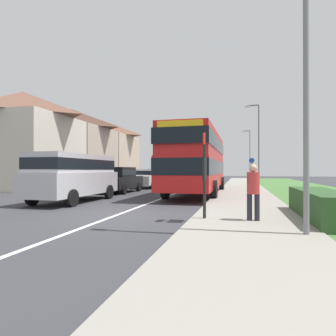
{
  "coord_description": "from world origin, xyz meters",
  "views": [
    {
      "loc": [
        3.99,
        -8.74,
        1.52
      ],
      "look_at": [
        0.59,
        4.59,
        1.6
      ],
      "focal_mm": 30.24,
      "sensor_mm": 36.0,
      "label": 1
    }
  ],
  "objects_px": {
    "street_lamp_far": "(249,151)",
    "bus_stop_sign": "(204,169)",
    "double_decker_bus": "(197,159)",
    "parked_car_white": "(146,177)",
    "cycle_route_sign": "(252,171)",
    "parked_car_blue": "(162,176)",
    "parked_car_black": "(119,179)",
    "street_lamp_mid": "(257,140)",
    "pedestrian_at_stop": "(253,189)",
    "street_lamp_near": "(301,46)",
    "parked_van_silver": "(75,174)"
  },
  "relations": [
    {
      "from": "double_decker_bus",
      "to": "street_lamp_near",
      "type": "distance_m",
      "value": 11.26
    },
    {
      "from": "pedestrian_at_stop",
      "to": "cycle_route_sign",
      "type": "relative_size",
      "value": 0.66
    },
    {
      "from": "double_decker_bus",
      "to": "parked_van_silver",
      "type": "relative_size",
      "value": 1.97
    },
    {
      "from": "double_decker_bus",
      "to": "street_lamp_near",
      "type": "height_order",
      "value": "street_lamp_near"
    },
    {
      "from": "parked_van_silver",
      "to": "bus_stop_sign",
      "type": "relative_size",
      "value": 2.08
    },
    {
      "from": "parked_car_black",
      "to": "street_lamp_mid",
      "type": "bearing_deg",
      "value": 36.75
    },
    {
      "from": "parked_car_white",
      "to": "street_lamp_mid",
      "type": "distance_m",
      "value": 9.63
    },
    {
      "from": "street_lamp_far",
      "to": "parked_car_white",
      "type": "bearing_deg",
      "value": -113.15
    },
    {
      "from": "street_lamp_mid",
      "to": "street_lamp_far",
      "type": "bearing_deg",
      "value": 90.22
    },
    {
      "from": "double_decker_bus",
      "to": "parked_van_silver",
      "type": "xyz_separation_m",
      "value": [
        -5.09,
        -5.2,
        -0.81
      ]
    },
    {
      "from": "parked_car_blue",
      "to": "parked_car_black",
      "type": "bearing_deg",
      "value": -90.29
    },
    {
      "from": "double_decker_bus",
      "to": "bus_stop_sign",
      "type": "height_order",
      "value": "double_decker_bus"
    },
    {
      "from": "parked_car_black",
      "to": "parked_car_blue",
      "type": "relative_size",
      "value": 0.95
    },
    {
      "from": "pedestrian_at_stop",
      "to": "street_lamp_mid",
      "type": "relative_size",
      "value": 0.24
    },
    {
      "from": "street_lamp_far",
      "to": "street_lamp_near",
      "type": "bearing_deg",
      "value": -90.03
    },
    {
      "from": "pedestrian_at_stop",
      "to": "parked_van_silver",
      "type": "bearing_deg",
      "value": 154.72
    },
    {
      "from": "double_decker_bus",
      "to": "street_lamp_mid",
      "type": "xyz_separation_m",
      "value": [
        3.89,
        7.05,
        1.82
      ]
    },
    {
      "from": "parked_car_blue",
      "to": "bus_stop_sign",
      "type": "bearing_deg",
      "value": -71.01
    },
    {
      "from": "parked_car_blue",
      "to": "cycle_route_sign",
      "type": "height_order",
      "value": "cycle_route_sign"
    },
    {
      "from": "bus_stop_sign",
      "to": "cycle_route_sign",
      "type": "distance_m",
      "value": 17.01
    },
    {
      "from": "parked_car_black",
      "to": "pedestrian_at_stop",
      "type": "height_order",
      "value": "parked_car_black"
    },
    {
      "from": "bus_stop_sign",
      "to": "street_lamp_mid",
      "type": "height_order",
      "value": "street_lamp_mid"
    },
    {
      "from": "parked_car_black",
      "to": "street_lamp_far",
      "type": "xyz_separation_m",
      "value": [
        9.04,
        25.6,
        3.25
      ]
    },
    {
      "from": "bus_stop_sign",
      "to": "double_decker_bus",
      "type": "bearing_deg",
      "value": 99.63
    },
    {
      "from": "pedestrian_at_stop",
      "to": "street_lamp_far",
      "type": "height_order",
      "value": "street_lamp_far"
    },
    {
      "from": "parked_van_silver",
      "to": "parked_car_blue",
      "type": "bearing_deg",
      "value": 90.29
    },
    {
      "from": "parked_car_blue",
      "to": "pedestrian_at_stop",
      "type": "height_order",
      "value": "pedestrian_at_stop"
    },
    {
      "from": "street_lamp_near",
      "to": "parked_car_white",
      "type": "bearing_deg",
      "value": 119.63
    },
    {
      "from": "parked_car_white",
      "to": "pedestrian_at_stop",
      "type": "distance_m",
      "value": 16.16
    },
    {
      "from": "parked_car_blue",
      "to": "pedestrian_at_stop",
      "type": "xyz_separation_m",
      "value": [
        8.03,
        -19.47,
        0.08
      ]
    },
    {
      "from": "pedestrian_at_stop",
      "to": "parked_car_black",
      "type": "bearing_deg",
      "value": 131.33
    },
    {
      "from": "parked_van_silver",
      "to": "parked_car_white",
      "type": "distance_m",
      "value": 10.35
    },
    {
      "from": "parked_van_silver",
      "to": "parked_car_black",
      "type": "distance_m",
      "value": 5.46
    },
    {
      "from": "double_decker_bus",
      "to": "parked_car_white",
      "type": "distance_m",
      "value": 7.31
    },
    {
      "from": "pedestrian_at_stop",
      "to": "street_lamp_mid",
      "type": "height_order",
      "value": "street_lamp_mid"
    },
    {
      "from": "pedestrian_at_stop",
      "to": "street_lamp_near",
      "type": "relative_size",
      "value": 0.23
    },
    {
      "from": "double_decker_bus",
      "to": "parked_van_silver",
      "type": "bearing_deg",
      "value": -134.41
    },
    {
      "from": "parked_car_white",
      "to": "cycle_route_sign",
      "type": "relative_size",
      "value": 1.64
    },
    {
      "from": "street_lamp_near",
      "to": "street_lamp_far",
      "type": "height_order",
      "value": "street_lamp_near"
    },
    {
      "from": "street_lamp_far",
      "to": "bus_stop_sign",
      "type": "bearing_deg",
      "value": -93.78
    },
    {
      "from": "parked_van_silver",
      "to": "parked_car_blue",
      "type": "relative_size",
      "value": 1.21
    },
    {
      "from": "parked_car_blue",
      "to": "street_lamp_mid",
      "type": "xyz_separation_m",
      "value": [
        9.06,
        -3.47,
        3.06
      ]
    },
    {
      "from": "parked_car_black",
      "to": "street_lamp_near",
      "type": "distance_m",
      "value": 14.33
    },
    {
      "from": "parked_car_blue",
      "to": "street_lamp_mid",
      "type": "relative_size",
      "value": 0.65
    },
    {
      "from": "double_decker_bus",
      "to": "street_lamp_far",
      "type": "distance_m",
      "value": 26.2
    },
    {
      "from": "street_lamp_far",
      "to": "double_decker_bus",
      "type": "bearing_deg",
      "value": -98.4
    },
    {
      "from": "cycle_route_sign",
      "to": "street_lamp_far",
      "type": "distance_m",
      "value": 18.08
    },
    {
      "from": "parked_car_white",
      "to": "parked_car_black",
      "type": "bearing_deg",
      "value": -92.19
    },
    {
      "from": "parked_car_white",
      "to": "street_lamp_near",
      "type": "relative_size",
      "value": 0.56
    },
    {
      "from": "pedestrian_at_stop",
      "to": "bus_stop_sign",
      "type": "height_order",
      "value": "bus_stop_sign"
    }
  ]
}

